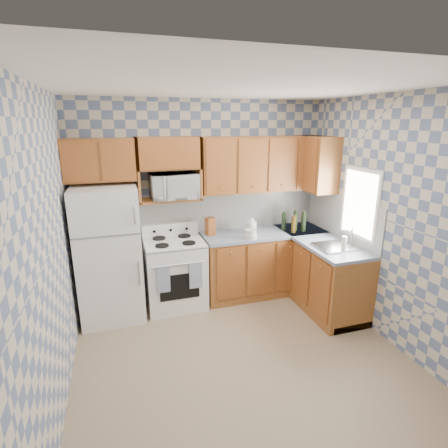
% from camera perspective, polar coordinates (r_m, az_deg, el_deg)
% --- Properties ---
extents(floor, '(3.40, 3.40, 0.00)m').
position_cam_1_polar(floor, '(4.01, 2.69, -20.52)').
color(floor, '#847057').
rests_on(floor, ground).
extents(back_wall, '(3.40, 0.02, 2.70)m').
position_cam_1_polar(back_wall, '(4.86, -3.56, 3.76)').
color(back_wall, slate).
rests_on(back_wall, ground).
extents(right_wall, '(0.02, 3.20, 2.70)m').
position_cam_1_polar(right_wall, '(4.26, 24.99, 0.45)').
color(right_wall, slate).
rests_on(right_wall, ground).
extents(backsplash_back, '(2.60, 0.02, 0.56)m').
position_cam_1_polar(backsplash_back, '(4.99, 0.96, 2.36)').
color(backsplash_back, white).
rests_on(backsplash_back, back_wall).
extents(backsplash_right, '(0.02, 1.60, 0.56)m').
position_cam_1_polar(backsplash_right, '(4.88, 18.51, 1.20)').
color(backsplash_right, white).
rests_on(backsplash_right, right_wall).
extents(refrigerator, '(0.75, 0.70, 1.68)m').
position_cam_1_polar(refrigerator, '(4.54, -18.22, -4.69)').
color(refrigerator, white).
rests_on(refrigerator, floor).
extents(stove_body, '(0.76, 0.65, 0.90)m').
position_cam_1_polar(stove_body, '(4.75, -7.98, -8.13)').
color(stove_body, white).
rests_on(stove_body, floor).
extents(cooktop, '(0.76, 0.65, 0.02)m').
position_cam_1_polar(cooktop, '(4.58, -8.20, -2.93)').
color(cooktop, silver).
rests_on(cooktop, stove_body).
extents(backguard, '(0.76, 0.08, 0.17)m').
position_cam_1_polar(backguard, '(4.81, -8.79, -0.83)').
color(backguard, white).
rests_on(backguard, cooktop).
extents(dish_towel_left, '(0.16, 0.02, 0.34)m').
position_cam_1_polar(dish_towel_left, '(4.37, -9.87, -8.89)').
color(dish_towel_left, navy).
rests_on(dish_towel_left, stove_body).
extents(dish_towel_right, '(0.16, 0.02, 0.34)m').
position_cam_1_polar(dish_towel_right, '(4.43, -4.64, -8.33)').
color(dish_towel_right, navy).
rests_on(dish_towel_right, stove_body).
extents(base_cabinets_back, '(1.75, 0.60, 0.88)m').
position_cam_1_polar(base_cabinets_back, '(5.12, 6.50, -6.35)').
color(base_cabinets_back, brown).
rests_on(base_cabinets_back, floor).
extents(base_cabinets_right, '(0.60, 1.60, 0.88)m').
position_cam_1_polar(base_cabinets_right, '(4.97, 14.98, -7.54)').
color(base_cabinets_right, brown).
rests_on(base_cabinets_right, floor).
extents(countertop_back, '(1.77, 0.63, 0.04)m').
position_cam_1_polar(countertop_back, '(4.96, 6.69, -1.46)').
color(countertop_back, slate).
rests_on(countertop_back, base_cabinets_back).
extents(countertop_right, '(0.63, 1.60, 0.04)m').
position_cam_1_polar(countertop_right, '(4.81, 15.33, -2.51)').
color(countertop_right, slate).
rests_on(countertop_right, base_cabinets_right).
extents(upper_cabinets_back, '(1.75, 0.33, 0.74)m').
position_cam_1_polar(upper_cabinets_back, '(4.88, 6.39, 9.71)').
color(upper_cabinets_back, brown).
rests_on(upper_cabinets_back, back_wall).
extents(upper_cabinets_fridge, '(0.82, 0.33, 0.50)m').
position_cam_1_polar(upper_cabinets_fridge, '(4.47, -19.69, 9.83)').
color(upper_cabinets_fridge, brown).
rests_on(upper_cabinets_fridge, back_wall).
extents(upper_cabinets_right, '(0.33, 0.70, 0.74)m').
position_cam_1_polar(upper_cabinets_right, '(5.05, 14.75, 9.50)').
color(upper_cabinets_right, brown).
rests_on(upper_cabinets_right, right_wall).
extents(microwave_shelf, '(0.80, 0.33, 0.03)m').
position_cam_1_polar(microwave_shelf, '(4.59, -8.79, 3.96)').
color(microwave_shelf, brown).
rests_on(microwave_shelf, back_wall).
extents(microwave, '(0.61, 0.44, 0.32)m').
position_cam_1_polar(microwave, '(4.55, -8.23, 6.14)').
color(microwave, white).
rests_on(microwave, microwave_shelf).
extents(sink, '(0.48, 0.40, 0.03)m').
position_cam_1_polar(sink, '(4.53, 17.76, -3.54)').
color(sink, '#B7B7BC').
rests_on(sink, countertop_right).
extents(window, '(0.02, 0.66, 0.86)m').
position_cam_1_polar(window, '(4.56, 21.27, 3.12)').
color(window, silver).
rests_on(window, right_wall).
extents(bottle_0, '(0.06, 0.06, 0.28)m').
position_cam_1_polar(bottle_0, '(5.04, 11.57, 0.50)').
color(bottle_0, black).
rests_on(bottle_0, countertop_back).
extents(bottle_1, '(0.06, 0.06, 0.26)m').
position_cam_1_polar(bottle_1, '(5.04, 12.89, 0.31)').
color(bottle_1, black).
rests_on(bottle_1, countertop_back).
extents(bottle_2, '(0.06, 0.06, 0.24)m').
position_cam_1_polar(bottle_2, '(5.15, 12.81, 0.55)').
color(bottle_2, '#4C350E').
rests_on(bottle_2, countertop_back).
extents(bottle_3, '(0.06, 0.06, 0.22)m').
position_cam_1_polar(bottle_3, '(4.94, 11.28, -0.11)').
color(bottle_3, '#4C350E').
rests_on(bottle_3, countertop_back).
extents(bottle_4, '(0.06, 0.06, 0.25)m').
position_cam_1_polar(bottle_4, '(5.02, 9.73, 0.39)').
color(bottle_4, black).
rests_on(bottle_4, countertop_back).
extents(knife_block, '(0.14, 0.14, 0.24)m').
position_cam_1_polar(knife_block, '(4.74, -2.27, -0.38)').
color(knife_block, brown).
rests_on(knife_block, countertop_back).
extents(electric_kettle, '(0.13, 0.13, 0.17)m').
position_cam_1_polar(electric_kettle, '(4.82, 4.51, -0.59)').
color(electric_kettle, white).
rests_on(electric_kettle, countertop_back).
extents(food_containers, '(0.18, 0.18, 0.12)m').
position_cam_1_polar(food_containers, '(4.64, 4.34, -1.62)').
color(food_containers, beige).
rests_on(food_containers, countertop_back).
extents(soap_bottle, '(0.06, 0.06, 0.17)m').
position_cam_1_polar(soap_bottle, '(4.44, 19.02, -2.95)').
color(soap_bottle, beige).
rests_on(soap_bottle, countertop_right).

